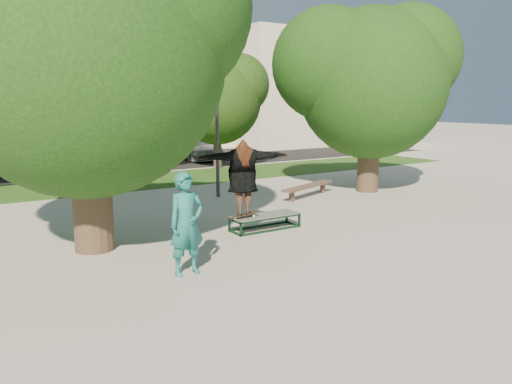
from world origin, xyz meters
TOP-DOWN VIEW (x-y plane):
  - ground at (0.00, 0.00)m, footprint 120.00×120.00m
  - grass_strip at (1.00, 9.50)m, footprint 30.00×4.00m
  - asphalt_strip at (0.00, 16.00)m, footprint 40.00×8.00m
  - tree_left at (-4.29, 1.09)m, footprint 6.96×5.95m
  - tree_right at (5.92, 3.08)m, footprint 6.24×5.33m
  - bg_tree_mid at (-1.08, 12.08)m, footprint 5.76×4.92m
  - bg_tree_right at (4.43, 11.57)m, footprint 5.04×4.31m
  - lamppost at (1.00, 5.00)m, footprint 0.25×0.15m
  - office_building at (-2.00, 31.98)m, footprint 30.00×14.12m
  - side_building at (18.00, 22.00)m, footprint 15.00×10.00m
  - grind_box at (-0.11, 0.47)m, footprint 1.80×0.60m
  - skater_rig at (-0.76, 0.47)m, footprint 2.35×1.30m
  - bystander at (-3.16, -1.51)m, footprint 0.73×0.50m
  - bench at (3.50, 3.27)m, footprint 2.66×1.26m
  - car_silver_a at (-4.40, 15.44)m, footprint 1.80×4.14m
  - car_dark at (-3.76, 15.43)m, footprint 1.81×4.82m
  - car_grey at (1.14, 16.50)m, footprint 2.88×5.68m
  - car_silver_b at (5.32, 15.60)m, footprint 2.38×4.86m

SIDE VIEW (x-z plane):
  - ground at x=0.00m, z-range 0.00..0.00m
  - asphalt_strip at x=0.00m, z-range 0.00..0.01m
  - grass_strip at x=1.00m, z-range 0.00..0.02m
  - grind_box at x=-0.11m, z-range 0.00..0.38m
  - bench at x=3.50m, z-range 0.14..0.55m
  - car_silver_b at x=5.32m, z-range 0.00..1.36m
  - car_silver_a at x=-4.40m, z-range 0.00..1.39m
  - car_grey at x=1.14m, z-range 0.00..1.54m
  - car_dark at x=-3.76m, z-range 0.00..1.57m
  - bystander at x=-3.16m, z-range 0.00..1.93m
  - skater_rig at x=-0.76m, z-range 0.41..2.34m
  - lamppost at x=1.00m, z-range 0.10..6.21m
  - bg_tree_right at x=4.43m, z-range 0.77..6.21m
  - side_building at x=18.00m, z-range 0.00..8.00m
  - bg_tree_mid at x=-1.08m, z-range 0.90..7.14m
  - tree_right at x=5.92m, z-range 0.84..7.35m
  - tree_left at x=-4.29m, z-range 0.86..7.98m
  - office_building at x=-2.00m, z-range 0.00..16.00m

